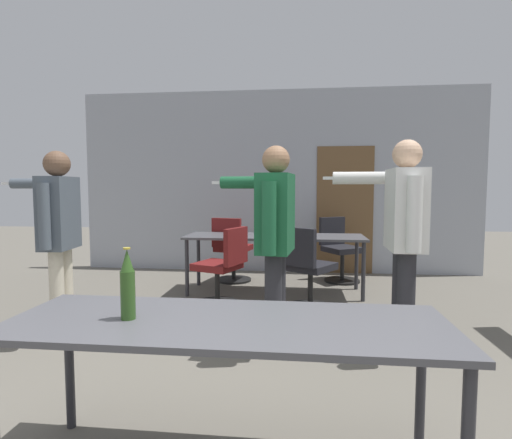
% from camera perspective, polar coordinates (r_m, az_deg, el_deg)
% --- Properties ---
extents(back_wall, '(6.53, 0.12, 2.97)m').
position_cam_1_polar(back_wall, '(6.61, 3.22, 5.30)').
color(back_wall, '#A3A8B2').
rests_on(back_wall, ground_plane).
extents(conference_table_near, '(2.05, 0.69, 0.76)m').
position_cam_1_polar(conference_table_near, '(1.94, -4.17, -16.12)').
color(conference_table_near, '#4C4C51').
rests_on(conference_table_near, ground_plane).
extents(conference_table_far, '(2.32, 0.71, 0.76)m').
position_cam_1_polar(conference_table_far, '(5.24, 2.67, -3.00)').
color(conference_table_far, '#4C4C51').
rests_on(conference_table_far, ground_plane).
extents(person_left_plaid, '(0.81, 0.59, 1.71)m').
position_cam_1_polar(person_left_plaid, '(4.02, -26.48, -0.78)').
color(person_left_plaid, beige).
rests_on(person_left_plaid, ground_plane).
extents(person_far_watching, '(0.78, 0.76, 1.73)m').
position_cam_1_polar(person_far_watching, '(3.37, 2.58, -1.32)').
color(person_far_watching, '#28282D').
rests_on(person_far_watching, ground_plane).
extents(person_near_casual, '(0.81, 0.72, 1.77)m').
position_cam_1_polar(person_near_casual, '(3.55, 20.29, -0.80)').
color(person_near_casual, '#28282D').
rests_on(person_near_casual, ground_plane).
extents(office_chair_far_left, '(0.66, 0.68, 0.95)m').
position_cam_1_polar(office_chair_far_left, '(4.56, 7.28, -7.27)').
color(office_chair_far_left, black).
rests_on(office_chair_far_left, ground_plane).
extents(office_chair_near_pushed, '(0.65, 0.61, 0.93)m').
position_cam_1_polar(office_chair_near_pushed, '(4.71, -4.79, -7.08)').
color(office_chair_near_pushed, black).
rests_on(office_chair_near_pushed, ground_plane).
extents(office_chair_side_rolled, '(0.65, 0.68, 0.94)m').
position_cam_1_polar(office_chair_side_rolled, '(6.09, 11.81, -4.45)').
color(office_chair_side_rolled, black).
rests_on(office_chair_side_rolled, ground_plane).
extents(office_chair_mid_tucked, '(0.56, 0.61, 0.95)m').
position_cam_1_polar(office_chair_mid_tucked, '(5.89, -3.51, -4.56)').
color(office_chair_mid_tucked, black).
rests_on(office_chair_mid_tucked, ground_plane).
extents(beer_bottle, '(0.07, 0.07, 0.34)m').
position_cam_1_polar(beer_bottle, '(1.98, -17.86, -8.97)').
color(beer_bottle, '#2D511E').
rests_on(beer_bottle, conference_table_near).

